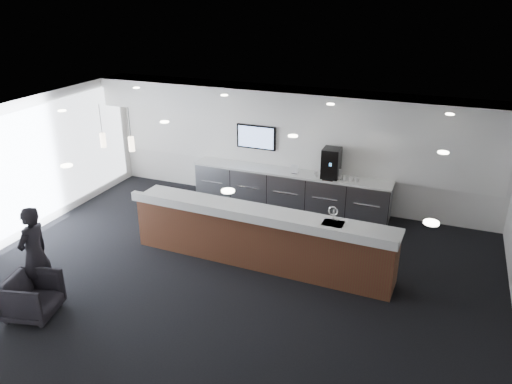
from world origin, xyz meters
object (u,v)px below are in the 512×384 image
at_px(service_counter, 260,237).
at_px(armchair, 32,296).
at_px(coffee_machine, 331,163).
at_px(lounge_guest, 34,254).

xyz_separation_m(service_counter, armchair, (-2.93, -3.07, -0.20)).
height_order(service_counter, armchair, service_counter).
height_order(service_counter, coffee_machine, coffee_machine).
xyz_separation_m(service_counter, coffee_machine, (0.71, 2.84, 0.73)).
bearing_deg(coffee_machine, service_counter, -104.98).
distance_m(service_counter, lounge_guest, 4.15).
xyz_separation_m(service_counter, lounge_guest, (-3.21, -2.61, 0.31)).
bearing_deg(lounge_guest, armchair, 29.37).
xyz_separation_m(armchair, lounge_guest, (-0.28, 0.46, 0.51)).
relative_size(coffee_machine, armchair, 0.88).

